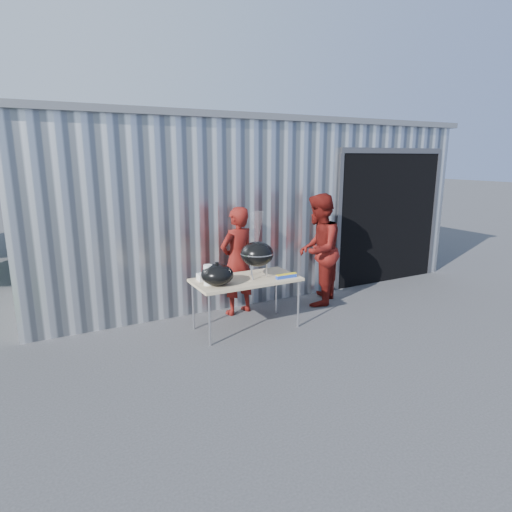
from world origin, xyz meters
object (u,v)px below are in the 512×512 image
folding_table (246,281)px  person_cook (237,261)px  person_bystander (318,250)px  kettle_grill (257,249)px

folding_table → person_cook: person_cook is taller
folding_table → person_bystander: person_bystander is taller
person_cook → person_bystander: person_bystander is taller
kettle_grill → person_bystander: person_bystander is taller
kettle_grill → person_bystander: bearing=17.7°
folding_table → kettle_grill: (0.16, -0.03, 0.45)m
person_cook → person_bystander: (1.39, -0.21, 0.08)m
kettle_grill → person_bystander: size_ratio=0.51×
folding_table → kettle_grill: 0.48m
kettle_grill → folding_table: bearing=170.6°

